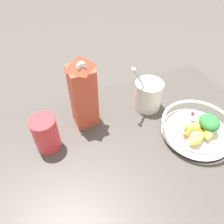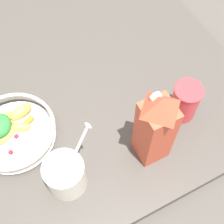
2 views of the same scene
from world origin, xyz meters
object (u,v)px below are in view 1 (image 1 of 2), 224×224
object	(u,v)px
yogurt_tub	(148,94)
fruit_bowl	(198,128)
milk_carton	(83,92)
drinking_cup	(46,133)

from	to	relation	value
yogurt_tub	fruit_bowl	bearing A→B (deg)	-66.86
fruit_bowl	milk_carton	distance (m)	0.40
milk_carton	drinking_cup	world-z (taller)	milk_carton
milk_carton	drinking_cup	distance (m)	0.17
drinking_cup	yogurt_tub	bearing A→B (deg)	6.36
milk_carton	fruit_bowl	bearing A→B (deg)	-33.23
milk_carton	drinking_cup	bearing A→B (deg)	-157.07
fruit_bowl	yogurt_tub	xyz separation A→B (m)	(-0.08, 0.19, 0.03)
fruit_bowl	yogurt_tub	bearing A→B (deg)	113.14
milk_carton	yogurt_tub	bearing A→B (deg)	-4.42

